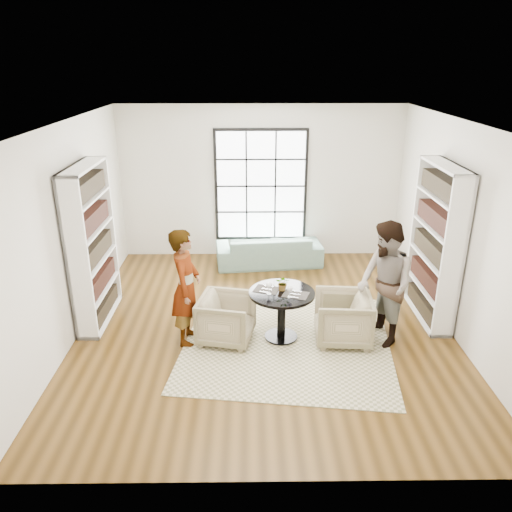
{
  "coord_description": "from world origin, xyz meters",
  "views": [
    {
      "loc": [
        -0.22,
        -6.65,
        3.79
      ],
      "look_at": [
        -0.13,
        0.4,
        0.98
      ],
      "focal_mm": 35.0,
      "sensor_mm": 36.0,
      "label": 1
    }
  ],
  "objects_px": {
    "wine_glass_left": "(269,286)",
    "wine_glass_right": "(290,289)",
    "sofa": "(269,250)",
    "pedestal_table": "(282,305)",
    "armchair_left": "(227,319)",
    "flower_centerpiece": "(283,283)",
    "armchair_right": "(343,318)",
    "person_left": "(186,287)",
    "person_right": "(385,284)"
  },
  "relations": [
    {
      "from": "wine_glass_right",
      "to": "wine_glass_left",
      "type": "bearing_deg",
      "value": 159.65
    },
    {
      "from": "armchair_left",
      "to": "wine_glass_right",
      "type": "bearing_deg",
      "value": -86.52
    },
    {
      "from": "sofa",
      "to": "flower_centerpiece",
      "type": "bearing_deg",
      "value": 85.99
    },
    {
      "from": "wine_glass_right",
      "to": "flower_centerpiece",
      "type": "xyz_separation_m",
      "value": [
        -0.08,
        0.23,
        -0.01
      ]
    },
    {
      "from": "sofa",
      "to": "wine_glass_left",
      "type": "relative_size",
      "value": 11.1
    },
    {
      "from": "sofa",
      "to": "person_right",
      "type": "xyz_separation_m",
      "value": [
        1.49,
        -2.88,
        0.59
      ]
    },
    {
      "from": "armchair_left",
      "to": "person_left",
      "type": "distance_m",
      "value": 0.74
    },
    {
      "from": "wine_glass_left",
      "to": "flower_centerpiece",
      "type": "height_order",
      "value": "flower_centerpiece"
    },
    {
      "from": "flower_centerpiece",
      "to": "person_right",
      "type": "bearing_deg",
      "value": -5.37
    },
    {
      "from": "armchair_right",
      "to": "person_left",
      "type": "relative_size",
      "value": 0.47
    },
    {
      "from": "sofa",
      "to": "armchair_left",
      "type": "distance_m",
      "value": 2.93
    },
    {
      "from": "pedestal_table",
      "to": "flower_centerpiece",
      "type": "distance_m",
      "value": 0.32
    },
    {
      "from": "flower_centerpiece",
      "to": "wine_glass_right",
      "type": "bearing_deg",
      "value": -71.28
    },
    {
      "from": "wine_glass_left",
      "to": "wine_glass_right",
      "type": "relative_size",
      "value": 1.07
    },
    {
      "from": "sofa",
      "to": "wine_glass_right",
      "type": "bearing_deg",
      "value": 87.32
    },
    {
      "from": "pedestal_table",
      "to": "flower_centerpiece",
      "type": "bearing_deg",
      "value": 72.57
    },
    {
      "from": "armchair_right",
      "to": "person_left",
      "type": "bearing_deg",
      "value": -86.58
    },
    {
      "from": "wine_glass_left",
      "to": "flower_centerpiece",
      "type": "distance_m",
      "value": 0.24
    },
    {
      "from": "wine_glass_right",
      "to": "person_right",
      "type": "bearing_deg",
      "value": 4.18
    },
    {
      "from": "sofa",
      "to": "wine_glass_right",
      "type": "relative_size",
      "value": 11.88
    },
    {
      "from": "armchair_left",
      "to": "wine_glass_left",
      "type": "distance_m",
      "value": 0.8
    },
    {
      "from": "person_left",
      "to": "wine_glass_right",
      "type": "height_order",
      "value": "person_left"
    },
    {
      "from": "armchair_right",
      "to": "flower_centerpiece",
      "type": "xyz_separation_m",
      "value": [
        -0.85,
        0.13,
        0.49
      ]
    },
    {
      "from": "wine_glass_left",
      "to": "person_right",
      "type": "bearing_deg",
      "value": -0.26
    },
    {
      "from": "pedestal_table",
      "to": "person_left",
      "type": "relative_size",
      "value": 0.55
    },
    {
      "from": "sofa",
      "to": "pedestal_table",
      "type": "bearing_deg",
      "value": 85.57
    },
    {
      "from": "wine_glass_right",
      "to": "pedestal_table",
      "type": "bearing_deg",
      "value": 119.46
    },
    {
      "from": "person_right",
      "to": "sofa",
      "type": "bearing_deg",
      "value": -167.22
    },
    {
      "from": "pedestal_table",
      "to": "armchair_right",
      "type": "relative_size",
      "value": 1.18
    },
    {
      "from": "armchair_right",
      "to": "person_right",
      "type": "height_order",
      "value": "person_right"
    },
    {
      "from": "armchair_right",
      "to": "flower_centerpiece",
      "type": "bearing_deg",
      "value": -94.55
    },
    {
      "from": "sofa",
      "to": "armchair_right",
      "type": "height_order",
      "value": "armchair_right"
    },
    {
      "from": "wine_glass_left",
      "to": "armchair_left",
      "type": "bearing_deg",
      "value": 177.6
    },
    {
      "from": "pedestal_table",
      "to": "armchair_right",
      "type": "height_order",
      "value": "pedestal_table"
    },
    {
      "from": "pedestal_table",
      "to": "flower_centerpiece",
      "type": "xyz_separation_m",
      "value": [
        0.02,
        0.06,
        0.31
      ]
    },
    {
      "from": "pedestal_table",
      "to": "wine_glass_left",
      "type": "bearing_deg",
      "value": -160.5
    },
    {
      "from": "pedestal_table",
      "to": "armchair_right",
      "type": "bearing_deg",
      "value": -4.81
    },
    {
      "from": "wine_glass_left",
      "to": "wine_glass_right",
      "type": "xyz_separation_m",
      "value": [
        0.28,
        -0.1,
        -0.01
      ]
    },
    {
      "from": "person_right",
      "to": "person_left",
      "type": "bearing_deg",
      "value": -105.24
    },
    {
      "from": "pedestal_table",
      "to": "armchair_left",
      "type": "relative_size",
      "value": 1.23
    },
    {
      "from": "person_right",
      "to": "flower_centerpiece",
      "type": "xyz_separation_m",
      "value": [
        -1.4,
        0.13,
        -0.04
      ]
    },
    {
      "from": "wine_glass_right",
      "to": "sofa",
      "type": "bearing_deg",
      "value": 93.26
    },
    {
      "from": "sofa",
      "to": "flower_centerpiece",
      "type": "height_order",
      "value": "flower_centerpiece"
    },
    {
      "from": "armchair_right",
      "to": "wine_glass_left",
      "type": "bearing_deg",
      "value": -86.13
    },
    {
      "from": "person_right",
      "to": "armchair_right",
      "type": "bearing_deg",
      "value": -104.56
    },
    {
      "from": "person_right",
      "to": "pedestal_table",
      "type": "bearing_deg",
      "value": -107.5
    },
    {
      "from": "person_left",
      "to": "wine_glass_left",
      "type": "distance_m",
      "value": 1.15
    },
    {
      "from": "person_left",
      "to": "person_right",
      "type": "xyz_separation_m",
      "value": [
        2.75,
        -0.03,
        0.04
      ]
    },
    {
      "from": "wine_glass_right",
      "to": "armchair_right",
      "type": "bearing_deg",
      "value": 7.15
    },
    {
      "from": "armchair_right",
      "to": "flower_centerpiece",
      "type": "distance_m",
      "value": 0.99
    }
  ]
}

